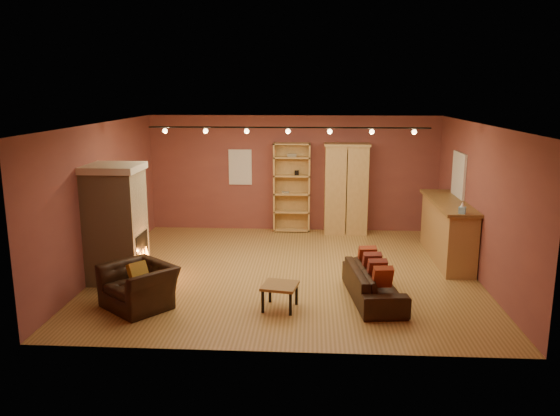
# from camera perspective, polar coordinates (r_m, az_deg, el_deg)

# --- Properties ---
(floor) EXTENTS (7.00, 7.00, 0.00)m
(floor) POSITION_cam_1_polar(r_m,az_deg,el_deg) (10.48, 0.75, -6.68)
(floor) COLOR olive
(floor) RESTS_ON ground
(ceiling) EXTENTS (7.00, 7.00, 0.00)m
(ceiling) POSITION_cam_1_polar(r_m,az_deg,el_deg) (9.93, 0.79, 8.79)
(ceiling) COLOR brown
(ceiling) RESTS_ON back_wall
(back_wall) EXTENTS (7.00, 0.02, 2.80)m
(back_wall) POSITION_cam_1_polar(r_m,az_deg,el_deg) (13.31, 1.41, 3.62)
(back_wall) COLOR brown
(back_wall) RESTS_ON floor
(left_wall) EXTENTS (0.02, 6.50, 2.80)m
(left_wall) POSITION_cam_1_polar(r_m,az_deg,el_deg) (10.84, -18.05, 1.02)
(left_wall) COLOR brown
(left_wall) RESTS_ON floor
(right_wall) EXTENTS (0.02, 6.50, 2.80)m
(right_wall) POSITION_cam_1_polar(r_m,az_deg,el_deg) (10.55, 20.13, 0.57)
(right_wall) COLOR brown
(right_wall) RESTS_ON floor
(fireplace) EXTENTS (1.01, 0.98, 2.12)m
(fireplace) POSITION_cam_1_polar(r_m,az_deg,el_deg) (10.20, -16.73, -1.53)
(fireplace) COLOR #C5B288
(fireplace) RESTS_ON floor
(back_window) EXTENTS (0.56, 0.04, 0.86)m
(back_window) POSITION_cam_1_polar(r_m,az_deg,el_deg) (13.37, -4.18, 4.28)
(back_window) COLOR white
(back_window) RESTS_ON back_wall
(bookcase) EXTENTS (0.88, 0.34, 2.16)m
(bookcase) POSITION_cam_1_polar(r_m,az_deg,el_deg) (13.24, 1.24, 2.26)
(bookcase) COLOR tan
(bookcase) RESTS_ON floor
(armoire) EXTENTS (1.07, 0.61, 2.17)m
(armoire) POSITION_cam_1_polar(r_m,az_deg,el_deg) (13.10, 6.91, 2.02)
(armoire) COLOR tan
(armoire) RESTS_ON floor
(bar_counter) EXTENTS (0.68, 2.57, 1.23)m
(bar_counter) POSITION_cam_1_polar(r_m,az_deg,el_deg) (11.54, 17.08, -2.22)
(bar_counter) COLOR tan
(bar_counter) RESTS_ON floor
(tissue_box) EXTENTS (0.16, 0.16, 0.22)m
(tissue_box) POSITION_cam_1_polar(r_m,az_deg,el_deg) (10.29, 18.52, -0.05)
(tissue_box) COLOR #90C9E7
(tissue_box) RESTS_ON bar_counter
(right_window) EXTENTS (0.05, 0.90, 1.00)m
(right_window) POSITION_cam_1_polar(r_m,az_deg,el_deg) (11.83, 18.17, 3.14)
(right_window) COLOR white
(right_window) RESTS_ON right_wall
(loveseat) EXTENTS (0.76, 1.89, 0.77)m
(loveseat) POSITION_cam_1_polar(r_m,az_deg,el_deg) (9.18, 9.78, -7.19)
(loveseat) COLOR black
(loveseat) RESTS_ON floor
(armchair) EXTENTS (1.25, 1.20, 0.92)m
(armchair) POSITION_cam_1_polar(r_m,az_deg,el_deg) (9.01, -14.56, -7.20)
(armchair) COLOR black
(armchair) RESTS_ON floor
(coffee_table) EXTENTS (0.62, 0.62, 0.40)m
(coffee_table) POSITION_cam_1_polar(r_m,az_deg,el_deg) (8.69, -0.00, -8.36)
(coffee_table) COLOR olive
(coffee_table) RESTS_ON floor
(track_rail) EXTENTS (5.20, 0.09, 0.13)m
(track_rail) POSITION_cam_1_polar(r_m,az_deg,el_deg) (10.13, 0.84, 8.20)
(track_rail) COLOR black
(track_rail) RESTS_ON ceiling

